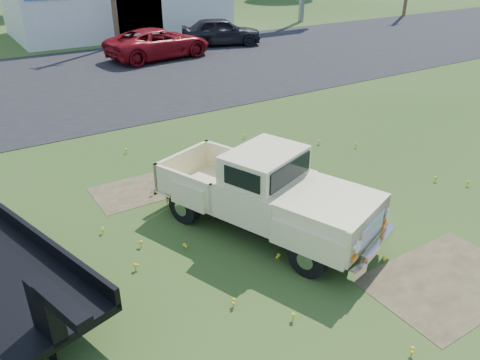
% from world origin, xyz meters
% --- Properties ---
extents(ground, '(140.00, 140.00, 0.00)m').
position_xyz_m(ground, '(0.00, 0.00, 0.00)').
color(ground, '#254215').
rests_on(ground, ground).
extents(asphalt_lot, '(90.00, 14.00, 0.02)m').
position_xyz_m(asphalt_lot, '(0.00, 15.00, 0.00)').
color(asphalt_lot, black).
rests_on(asphalt_lot, ground).
extents(dirt_patch_a, '(3.00, 2.00, 0.01)m').
position_xyz_m(dirt_patch_a, '(1.50, -3.00, 0.00)').
color(dirt_patch_a, '#453A24').
rests_on(dirt_patch_a, ground).
extents(dirt_patch_b, '(2.20, 1.60, 0.01)m').
position_xyz_m(dirt_patch_b, '(-2.00, 3.50, 0.00)').
color(dirt_patch_b, '#453A24').
rests_on(dirt_patch_b, ground).
extents(commercial_building, '(14.20, 8.20, 4.15)m').
position_xyz_m(commercial_building, '(6.00, 26.99, 2.10)').
color(commercial_building, beige).
rests_on(commercial_building, ground).
extents(vintage_pickup_truck, '(3.67, 5.54, 1.87)m').
position_xyz_m(vintage_pickup_truck, '(-0.36, 0.32, 0.94)').
color(vintage_pickup_truck, beige).
rests_on(vintage_pickup_truck, ground).
extents(red_pickup, '(6.07, 3.40, 1.60)m').
position_xyz_m(red_pickup, '(4.77, 17.53, 0.80)').
color(red_pickup, maroon).
rests_on(red_pickup, ground).
extents(dark_sedan, '(5.24, 3.53, 1.66)m').
position_xyz_m(dark_sedan, '(9.52, 18.91, 0.83)').
color(dark_sedan, black).
rests_on(dark_sedan, ground).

